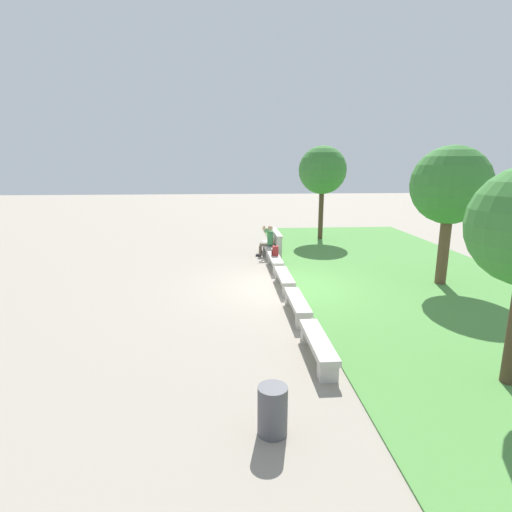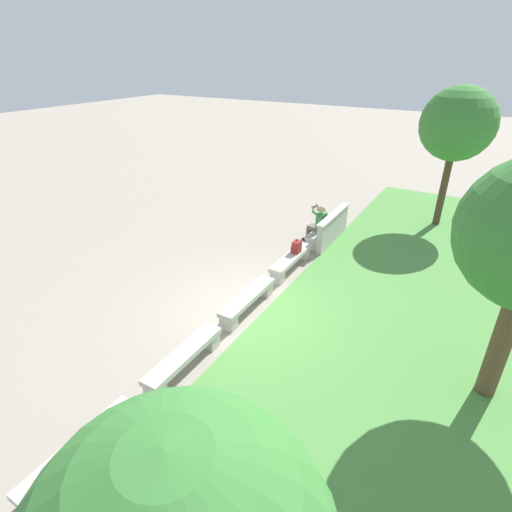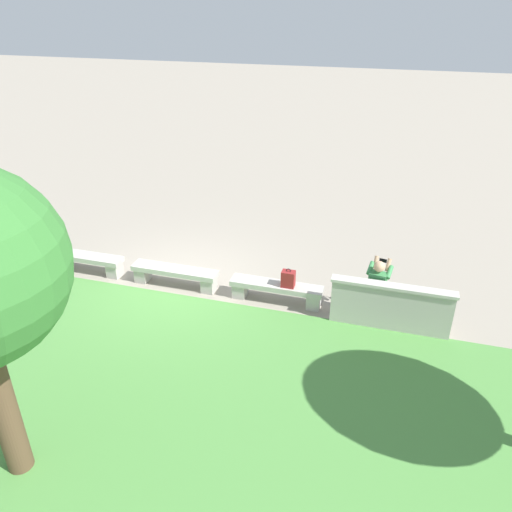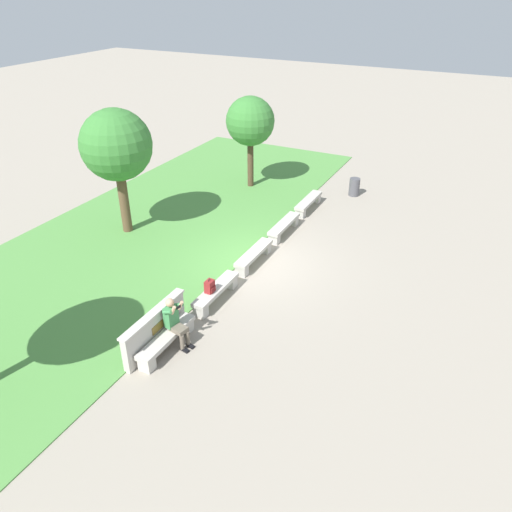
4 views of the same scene
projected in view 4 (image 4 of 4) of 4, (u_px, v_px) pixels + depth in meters
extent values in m
plane|color=gray|center=(254.00, 263.00, 16.22)|extent=(80.00, 80.00, 0.00)
cube|color=#518E42|center=(146.00, 235.00, 17.93)|extent=(23.52, 8.00, 0.03)
cube|color=#B7B2A8|center=(167.00, 337.00, 12.34)|extent=(2.00, 0.40, 0.12)
cube|color=#B7B2A8|center=(147.00, 364.00, 11.81)|extent=(0.28, 0.34, 0.33)
cube|color=#B7B2A8|center=(186.00, 326.00, 13.09)|extent=(0.28, 0.34, 0.33)
cube|color=#B7B2A8|center=(216.00, 289.00, 14.18)|extent=(2.00, 0.40, 0.12)
cube|color=#B7B2A8|center=(201.00, 311.00, 13.66)|extent=(0.28, 0.34, 0.33)
cube|color=#B7B2A8|center=(230.00, 282.00, 14.93)|extent=(0.28, 0.34, 0.33)
cube|color=#B7B2A8|center=(254.00, 253.00, 16.03)|extent=(2.00, 0.40, 0.12)
cube|color=#B7B2A8|center=(242.00, 271.00, 15.50)|extent=(0.28, 0.34, 0.33)
cube|color=#B7B2A8|center=(265.00, 248.00, 16.78)|extent=(0.28, 0.34, 0.33)
cube|color=#B7B2A8|center=(284.00, 224.00, 17.87)|extent=(2.00, 0.40, 0.12)
cube|color=#B7B2A8|center=(274.00, 239.00, 17.35)|extent=(0.28, 0.34, 0.33)
cube|color=#B7B2A8|center=(293.00, 221.00, 18.62)|extent=(0.28, 0.34, 0.33)
cube|color=#B7B2A8|center=(309.00, 200.00, 19.72)|extent=(2.00, 0.40, 0.12)
cube|color=#B7B2A8|center=(300.00, 213.00, 19.19)|extent=(0.28, 0.34, 0.33)
cube|color=#B7B2A8|center=(316.00, 198.00, 20.47)|extent=(0.28, 0.34, 0.33)
cube|color=#B7B2A8|center=(155.00, 330.00, 12.43)|extent=(2.31, 0.18, 0.95)
cube|color=beige|center=(153.00, 314.00, 12.18)|extent=(2.37, 0.24, 0.06)
cube|color=brown|center=(158.00, 327.00, 12.34)|extent=(0.44, 0.02, 0.22)
cube|color=black|center=(185.00, 350.00, 12.45)|extent=(0.14, 0.25, 0.06)
cylinder|color=#6B6051|center=(182.00, 342.00, 12.38)|extent=(0.11, 0.11, 0.42)
cube|color=black|center=(190.00, 346.00, 12.59)|extent=(0.14, 0.25, 0.06)
cylinder|color=#6B6051|center=(188.00, 338.00, 12.52)|extent=(0.11, 0.11, 0.42)
cube|color=#6B6051|center=(179.00, 329.00, 12.41)|extent=(0.37, 0.47, 0.12)
cube|color=#3D894C|center=(171.00, 316.00, 12.40)|extent=(0.37, 0.28, 0.56)
sphere|color=tan|center=(170.00, 303.00, 12.19)|extent=(0.22, 0.22, 0.22)
cylinder|color=#3D894C|center=(167.00, 312.00, 12.07)|extent=(0.14, 0.32, 0.21)
cylinder|color=tan|center=(173.00, 310.00, 12.00)|extent=(0.13, 0.20, 0.27)
cylinder|color=#3D894C|center=(179.00, 305.00, 12.33)|extent=(0.14, 0.32, 0.21)
cylinder|color=tan|center=(180.00, 305.00, 12.17)|extent=(0.09, 0.19, 0.27)
cube|color=black|center=(179.00, 307.00, 12.04)|extent=(0.15, 0.04, 0.08)
cube|color=maroon|center=(210.00, 286.00, 13.88)|extent=(0.28, 0.20, 0.36)
cube|color=maroon|center=(213.00, 289.00, 13.87)|extent=(0.20, 0.06, 0.16)
torus|color=black|center=(209.00, 280.00, 13.78)|extent=(0.10, 0.02, 0.10)
cylinder|color=brown|center=(124.00, 199.00, 17.64)|extent=(0.34, 0.34, 2.49)
sphere|color=#387A33|center=(116.00, 145.00, 16.66)|extent=(2.43, 2.43, 2.43)
cylinder|color=#4C3826|center=(250.00, 161.00, 21.53)|extent=(0.26, 0.26, 2.26)
sphere|color=#387A33|center=(250.00, 121.00, 20.67)|extent=(2.04, 2.04, 2.04)
cylinder|color=#4C4C51|center=(354.00, 187.00, 20.99)|extent=(0.44, 0.44, 0.75)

